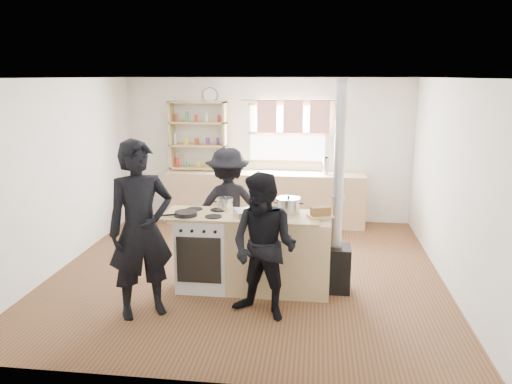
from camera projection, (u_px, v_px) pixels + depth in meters
ground at (248, 271)px, 6.63m from camera, size 5.00×5.00×0.01m
back_counter at (265, 198)px, 8.67m from camera, size 3.40×0.55×0.90m
shelving_unit at (198, 135)px, 8.69m from camera, size 1.00×0.28×1.20m
thermos at (326, 166)px, 8.42m from camera, size 0.10×0.10×0.28m
cooking_island at (253, 252)px, 5.98m from camera, size 1.97×0.64×0.93m
skillet_greens at (186, 213)px, 5.82m from camera, size 0.35×0.35×0.05m
roast_tray at (250, 212)px, 5.83m from camera, size 0.41×0.38×0.07m
stockpot_stove at (225, 204)px, 6.09m from camera, size 0.20×0.20×0.17m
stockpot_counter at (288, 205)px, 5.92m from camera, size 0.28×0.28×0.21m
bread_board at (320, 213)px, 5.77m from camera, size 0.33×0.28×0.12m
flue_heater at (336, 239)px, 5.89m from camera, size 0.35×0.35×2.50m
person_near_left at (141, 230)px, 5.22m from camera, size 0.83×0.76×1.90m
person_near_right at (264, 247)px, 5.20m from camera, size 0.93×0.84×1.57m
person_far at (228, 206)px, 6.76m from camera, size 1.16×0.88×1.60m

